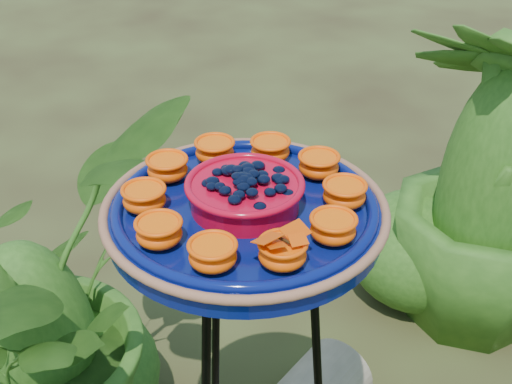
# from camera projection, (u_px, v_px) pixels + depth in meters

# --- Properties ---
(tripod_stand) EXTENTS (0.32, 0.33, 0.83)m
(tripod_stand) POSITION_uv_depth(u_px,v_px,m) (247.00, 377.00, 1.27)
(tripod_stand) COLOR black
(tripod_stand) RESTS_ON ground
(feeder_dish) EXTENTS (0.45, 0.45, 0.10)m
(feeder_dish) POSITION_uv_depth(u_px,v_px,m) (245.00, 208.00, 1.08)
(feeder_dish) COLOR #071154
(feeder_dish) RESTS_ON tripod_stand
(shrub_back_left) EXTENTS (0.99, 1.00, 0.84)m
(shrub_back_left) POSITION_uv_depth(u_px,v_px,m) (26.00, 309.00, 1.55)
(shrub_back_left) COLOR #264F15
(shrub_back_left) RESTS_ON ground
(shrub_back_right) EXTENTS (0.72, 0.72, 0.93)m
(shrub_back_right) POSITION_uv_depth(u_px,v_px,m) (493.00, 180.00, 1.93)
(shrub_back_right) COLOR #264F15
(shrub_back_right) RESTS_ON ground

